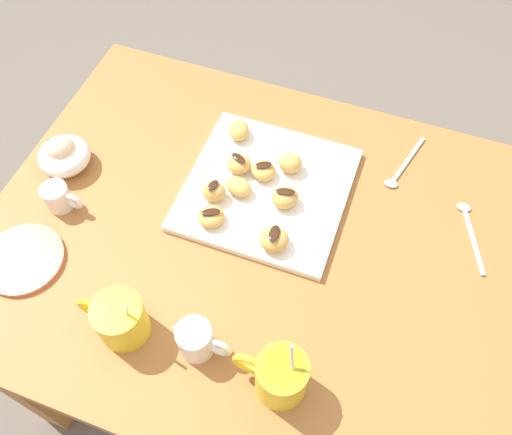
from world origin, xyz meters
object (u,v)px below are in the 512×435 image
(pastry_plate_square, at_px, (267,189))
(coffee_mug_yellow_left, at_px, (280,376))
(beignet_5, at_px, (285,197))
(beignet_8, at_px, (290,163))
(chocolate_sauce_pitcher, at_px, (57,196))
(dining_table, at_px, (252,268))
(saucer_coral_left, at_px, (23,259))
(beignet_2, at_px, (211,216))
(beignet_4, at_px, (239,164))
(beignet_7, at_px, (214,192))
(ice_cream_bowl, at_px, (64,154))
(beignet_0, at_px, (274,239))
(beignet_1, at_px, (238,187))
(beignet_3, at_px, (263,170))
(cream_pitcher_white, at_px, (196,339))
(beignet_6, at_px, (239,130))
(coffee_mug_yellow_right, at_px, (119,318))

(pastry_plate_square, distance_m, coffee_mug_yellow_left, 0.39)
(beignet_5, height_order, beignet_8, beignet_8)
(chocolate_sauce_pitcher, bearing_deg, coffee_mug_yellow_left, 160.11)
(dining_table, bearing_deg, saucer_coral_left, 26.67)
(beignet_2, distance_m, beignet_4, 0.13)
(pastry_plate_square, height_order, saucer_coral_left, pastry_plate_square)
(beignet_7, distance_m, beignet_8, 0.17)
(ice_cream_bowl, relative_size, beignet_5, 2.01)
(beignet_0, bearing_deg, ice_cream_bowl, -5.19)
(dining_table, relative_size, beignet_1, 18.71)
(beignet_3, distance_m, beignet_4, 0.05)
(chocolate_sauce_pitcher, height_order, beignet_3, chocolate_sauce_pitcher)
(cream_pitcher_white, distance_m, beignet_6, 0.46)
(coffee_mug_yellow_right, xyz_separation_m, beignet_1, (-0.08, -0.33, -0.02))
(dining_table, distance_m, ice_cream_bowl, 0.45)
(coffee_mug_yellow_left, height_order, cream_pitcher_white, coffee_mug_yellow_left)
(pastry_plate_square, xyz_separation_m, beignet_3, (0.02, -0.02, 0.02))
(dining_table, height_order, saucer_coral_left, saucer_coral_left)
(chocolate_sauce_pitcher, height_order, beignet_2, chocolate_sauce_pitcher)
(beignet_8, bearing_deg, beignet_4, 20.56)
(beignet_2, height_order, beignet_8, beignet_8)
(beignet_1, bearing_deg, beignet_0, 139.12)
(saucer_coral_left, relative_size, beignet_7, 3.18)
(dining_table, bearing_deg, ice_cream_bowl, -4.62)
(coffee_mug_yellow_left, relative_size, ice_cream_bowl, 1.40)
(beignet_8, bearing_deg, dining_table, 83.31)
(beignet_8, bearing_deg, saucer_coral_left, 42.05)
(ice_cream_bowl, distance_m, beignet_8, 0.46)
(beignet_5, bearing_deg, beignet_4, -22.35)
(coffee_mug_yellow_right, distance_m, saucer_coral_left, 0.25)
(coffee_mug_yellow_left, distance_m, chocolate_sauce_pitcher, 0.55)
(beignet_1, height_order, beignet_3, same)
(pastry_plate_square, height_order, beignet_8, beignet_8)
(coffee_mug_yellow_left, height_order, saucer_coral_left, coffee_mug_yellow_left)
(chocolate_sauce_pitcher, relative_size, beignet_0, 1.67)
(ice_cream_bowl, relative_size, beignet_1, 1.94)
(saucer_coral_left, bearing_deg, cream_pitcher_white, 173.53)
(beignet_0, distance_m, beignet_4, 0.19)
(beignet_3, xyz_separation_m, beignet_4, (0.05, 0.00, 0.00))
(beignet_7, bearing_deg, dining_table, 151.77)
(dining_table, relative_size, chocolate_sauce_pitcher, 11.18)
(beignet_1, height_order, beignet_2, beignet_1)
(coffee_mug_yellow_right, relative_size, beignet_2, 2.59)
(beignet_1, relative_size, beignet_7, 1.16)
(beignet_4, relative_size, beignet_6, 0.92)
(beignet_0, relative_size, beignet_5, 1.04)
(coffee_mug_yellow_left, xyz_separation_m, saucer_coral_left, (0.52, -0.05, -0.05))
(dining_table, distance_m, chocolate_sauce_pitcher, 0.42)
(coffee_mug_yellow_left, height_order, beignet_7, coffee_mug_yellow_left)
(beignet_0, bearing_deg, dining_table, -10.24)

